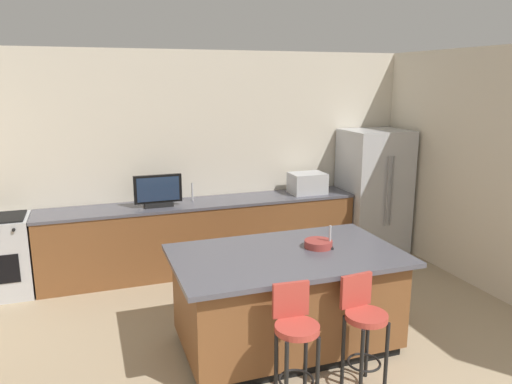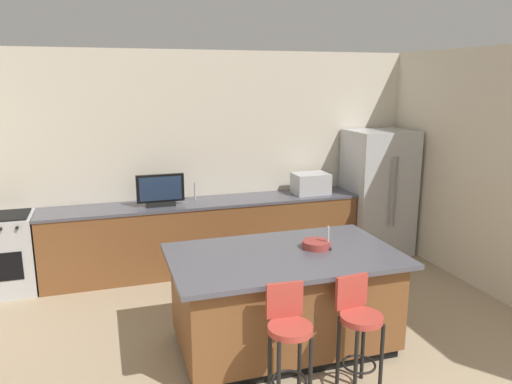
{
  "view_description": "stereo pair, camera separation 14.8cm",
  "coord_description": "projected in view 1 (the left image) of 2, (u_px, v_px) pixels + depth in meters",
  "views": [
    {
      "loc": [
        -1.45,
        -1.54,
        2.49
      ],
      "look_at": [
        0.25,
        3.32,
        1.3
      ],
      "focal_mm": 34.38,
      "sensor_mm": 36.0,
      "label": 1
    },
    {
      "loc": [
        -1.31,
        -1.58,
        2.49
      ],
      "look_at": [
        0.25,
        3.32,
        1.3
      ],
      "focal_mm": 34.38,
      "sensor_mm": 36.0,
      "label": 2
    }
  ],
  "objects": [
    {
      "name": "cell_phone",
      "position": [
        315.0,
        247.0,
        4.65
      ],
      "size": [
        0.13,
        0.17,
        0.01
      ],
      "primitive_type": "cube",
      "rotation": [
        0.0,
        0.0,
        -0.46
      ],
      "color": "black",
      "rests_on": "kitchen_island"
    },
    {
      "name": "fruit_bowl",
      "position": [
        318.0,
        244.0,
        4.64
      ],
      "size": [
        0.27,
        0.27,
        0.07
      ],
      "primitive_type": "cylinder",
      "color": "#993833",
      "rests_on": "kitchen_island"
    },
    {
      "name": "counter_back",
      "position": [
        204.0,
        236.0,
        6.48
      ],
      "size": [
        4.14,
        0.62,
        0.93
      ],
      "color": "brown",
      "rests_on": "ground_plane"
    },
    {
      "name": "sink_faucet_island",
      "position": [
        330.0,
        237.0,
        4.61
      ],
      "size": [
        0.02,
        0.02,
        0.22
      ],
      "primitive_type": "cylinder",
      "color": "#B2B2B7",
      "rests_on": "kitchen_island"
    },
    {
      "name": "refrigerator",
      "position": [
        373.0,
        191.0,
        7.12
      ],
      "size": [
        0.88,
        0.79,
        1.79
      ],
      "color": "#B7BABF",
      "rests_on": "ground_plane"
    },
    {
      "name": "tv_monitor",
      "position": [
        158.0,
        192.0,
        6.1
      ],
      "size": [
        0.59,
        0.16,
        0.4
      ],
      "color": "black",
      "rests_on": "counter_back"
    },
    {
      "name": "bar_stool_left",
      "position": [
        295.0,
        337.0,
        3.7
      ],
      "size": [
        0.34,
        0.35,
        0.98
      ],
      "rotation": [
        0.0,
        0.0,
        -0.07
      ],
      "color": "#B23D33",
      "rests_on": "ground_plane"
    },
    {
      "name": "sink_faucet_back",
      "position": [
        192.0,
        192.0,
        6.4
      ],
      "size": [
        0.02,
        0.02,
        0.24
      ],
      "primitive_type": "cylinder",
      "color": "#B2B2B7",
      "rests_on": "counter_back"
    },
    {
      "name": "wall_back",
      "position": [
        200.0,
        159.0,
        6.63
      ],
      "size": [
        6.41,
        0.12,
        2.86
      ],
      "primitive_type": "cube",
      "color": "beige",
      "rests_on": "ground_plane"
    },
    {
      "name": "bar_stool_right",
      "position": [
        363.0,
        324.0,
        3.95
      ],
      "size": [
        0.34,
        0.35,
        0.95
      ],
      "rotation": [
        0.0,
        0.0,
        0.11
      ],
      "color": "#B23D33",
      "rests_on": "ground_plane"
    },
    {
      "name": "microwave",
      "position": [
        307.0,
        183.0,
        6.82
      ],
      "size": [
        0.48,
        0.36,
        0.29
      ],
      "primitive_type": "cube",
      "color": "#B7BABF",
      "rests_on": "counter_back"
    },
    {
      "name": "tv_remote",
      "position": [
        330.0,
        246.0,
        4.66
      ],
      "size": [
        0.09,
        0.18,
        0.02
      ],
      "primitive_type": "cube",
      "rotation": [
        0.0,
        0.0,
        -0.31
      ],
      "color": "black",
      "rests_on": "kitchen_island"
    },
    {
      "name": "kitchen_island",
      "position": [
        286.0,
        299.0,
        4.6
      ],
      "size": [
        2.1,
        1.26,
        0.93
      ],
      "color": "black",
      "rests_on": "ground_plane"
    }
  ]
}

